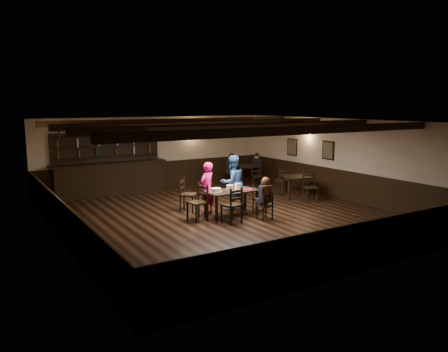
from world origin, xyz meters
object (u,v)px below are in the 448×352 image
man_blue (232,183)px  cake (216,190)px  chair_near_right (266,204)px  woman_pink (207,188)px  dining_table (231,194)px  bar_counter (109,174)px  chair_near_left (234,202)px

man_blue → cake: 1.14m
chair_near_right → woman_pink: bearing=126.7°
dining_table → man_blue: size_ratio=0.89×
chair_near_right → bar_counter: bar_counter is taller
cake → woman_pink: bearing=90.3°
chair_near_left → chair_near_right: (0.95, -0.18, -0.13)m
chair_near_right → man_blue: bearing=94.4°
woman_pink → man_blue: 0.96m
chair_near_left → man_blue: 1.62m
chair_near_right → chair_near_left: bearing=169.2°
man_blue → cake: size_ratio=4.82×
dining_table → chair_near_left: (-0.35, -0.68, -0.08)m
chair_near_right → man_blue: size_ratio=0.47×
cake → man_blue: bearing=33.5°
chair_near_left → man_blue: man_blue is taller
dining_table → man_blue: (0.47, 0.69, 0.17)m
dining_table → man_blue: bearing=55.6°
chair_near_left → cake: 0.78m
woman_pink → bar_counter: bar_counter is taller
chair_near_right → woman_pink: size_ratio=0.51×
chair_near_right → bar_counter: size_ratio=0.19×
chair_near_right → man_blue: (-0.12, 1.55, 0.37)m
woman_pink → dining_table: bearing=105.0°
woman_pink → bar_counter: size_ratio=0.38×
woman_pink → cake: size_ratio=4.45×
bar_counter → cake: bearing=-71.7°
bar_counter → woman_pink: bearing=-69.7°
chair_near_left → chair_near_right: bearing=-10.8°
man_blue → bar_counter: (-2.52, 4.15, -0.10)m
chair_near_right → bar_counter: (-2.64, 5.70, 0.27)m
dining_table → chair_near_right: 1.06m
chair_near_right → cake: size_ratio=2.27×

